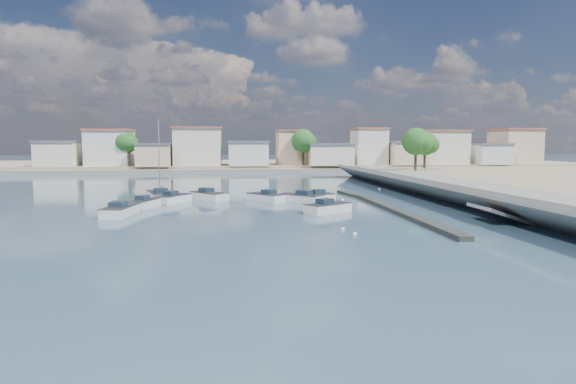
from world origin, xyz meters
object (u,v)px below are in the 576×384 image
object	(u,v)px
motorboat_a	(121,211)
motorboat_b	(146,204)
motorboat_d	(313,198)
motorboat_h	(330,208)
motorboat_e	(175,199)
motorboat_g	(210,196)
sailboat	(160,195)
motorboat_c	(298,198)
motorboat_f	(264,198)

from	to	relation	value
motorboat_a	motorboat_b	world-z (taller)	same
motorboat_d	motorboat_h	bearing A→B (deg)	-88.72
motorboat_e	motorboat_h	xyz separation A→B (m)	(14.65, -8.90, 0.00)
motorboat_b	motorboat_h	size ratio (longest dim) A/B	0.94
motorboat_e	motorboat_g	xyz separation A→B (m)	(3.57, 1.97, 0.00)
sailboat	motorboat_b	bearing A→B (deg)	-91.81
motorboat_c	motorboat_h	bearing A→B (deg)	-77.26
motorboat_a	motorboat_c	xyz separation A→B (m)	(16.36, 7.60, 0.00)
motorboat_h	motorboat_d	bearing A→B (deg)	91.28
motorboat_e	sailboat	distance (m)	4.03
motorboat_f	motorboat_g	xyz separation A→B (m)	(-5.77, 1.73, 0.00)
motorboat_d	motorboat_f	bearing A→B (deg)	169.22
motorboat_f	motorboat_h	bearing A→B (deg)	-59.87
motorboat_c	motorboat_g	distance (m)	9.74
motorboat_e	motorboat_b	bearing A→B (deg)	-119.77
motorboat_d	sailboat	bearing A→B (deg)	165.72
motorboat_h	sailboat	distance (m)	20.78
motorboat_a	motorboat_h	size ratio (longest dim) A/B	1.17
motorboat_f	motorboat_h	size ratio (longest dim) A/B	0.99
motorboat_a	motorboat_f	xyz separation A→B (m)	(12.85, 8.82, -0.00)
motorboat_a	motorboat_d	size ratio (longest dim) A/B	1.17
motorboat_c	motorboat_f	world-z (taller)	same
motorboat_d	motorboat_h	size ratio (longest dim) A/B	1.01
motorboat_g	sailboat	distance (m)	5.82
motorboat_e	motorboat_a	bearing A→B (deg)	-112.24
motorboat_c	motorboat_e	size ratio (longest dim) A/B	1.08
motorboat_f	motorboat_g	bearing A→B (deg)	163.30
motorboat_e	motorboat_h	world-z (taller)	same
motorboat_b	motorboat_g	bearing A→B (deg)	45.56
motorboat_e	motorboat_f	distance (m)	9.34
motorboat_g	motorboat_f	bearing A→B (deg)	-16.70
motorboat_g	motorboat_e	bearing A→B (deg)	-151.09
motorboat_c	motorboat_e	world-z (taller)	same
motorboat_a	motorboat_e	distance (m)	9.26
motorboat_c	motorboat_d	bearing A→B (deg)	8.53
motorboat_a	motorboat_h	world-z (taller)	same
motorboat_f	sailboat	xyz separation A→B (m)	(-11.40, 3.23, 0.03)
motorboat_e	motorboat_c	bearing A→B (deg)	-4.33
motorboat_c	motorboat_d	distance (m)	1.63
motorboat_d	motorboat_h	xyz separation A→B (m)	(0.18, -8.16, 0.00)
motorboat_c	motorboat_a	bearing A→B (deg)	-155.09
motorboat_a	motorboat_b	xyz separation A→B (m)	(1.21, 4.57, -0.00)
motorboat_a	motorboat_d	distance (m)	19.60
motorboat_a	motorboat_e	size ratio (longest dim) A/B	1.21
motorboat_f	motorboat_b	bearing A→B (deg)	-159.93
motorboat_b	motorboat_h	distance (m)	17.63
motorboat_c	sailboat	size ratio (longest dim) A/B	0.54
motorboat_a	motorboat_c	distance (m)	18.04
motorboat_b	motorboat_e	distance (m)	4.62
motorboat_f	motorboat_a	bearing A→B (deg)	-145.54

